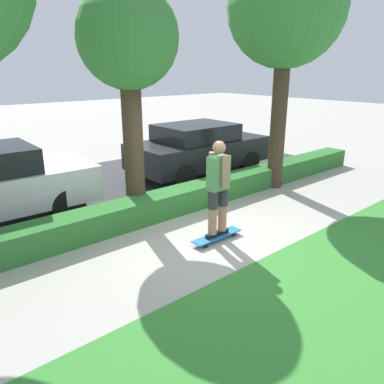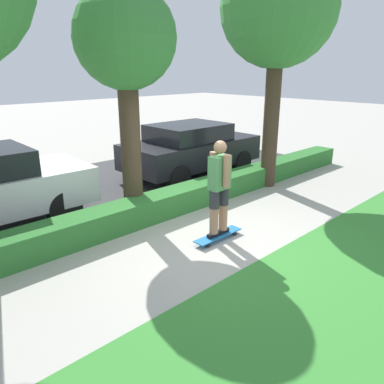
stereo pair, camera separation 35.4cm
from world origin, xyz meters
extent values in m
plane|color=#ADA89E|center=(0.00, 0.00, 0.00)|extent=(60.00, 60.00, 0.00)
cube|color=#388433|center=(0.00, -3.00, 0.01)|extent=(14.06, 4.00, 0.01)
cube|color=#38383A|center=(0.00, 4.20, 0.00)|extent=(14.06, 5.00, 0.01)
cube|color=#2D702D|center=(0.00, 1.60, 0.25)|extent=(14.06, 0.60, 0.50)
cube|color=#1E6BAD|center=(0.12, -0.02, 0.09)|extent=(1.04, 0.24, 0.02)
cylinder|color=black|center=(0.47, -0.11, 0.04)|extent=(0.08, 0.04, 0.08)
cylinder|color=black|center=(0.47, 0.07, 0.04)|extent=(0.08, 0.04, 0.08)
cylinder|color=black|center=(-0.24, -0.11, 0.04)|extent=(0.08, 0.04, 0.08)
cylinder|color=black|center=(-0.24, 0.07, 0.04)|extent=(0.08, 0.04, 0.08)
cube|color=black|center=(-0.01, -0.02, 0.13)|extent=(0.26, 0.09, 0.07)
cylinder|color=#A37556|center=(-0.01, -0.02, 0.57)|extent=(0.16, 0.16, 0.80)
cylinder|color=#2D2D33|center=(-0.01, -0.02, 0.81)|extent=(0.18, 0.18, 0.32)
cube|color=black|center=(0.24, -0.02, 0.13)|extent=(0.26, 0.09, 0.07)
cylinder|color=#A37556|center=(0.24, -0.02, 0.57)|extent=(0.16, 0.16, 0.80)
cylinder|color=#2D2D33|center=(0.24, -0.02, 0.81)|extent=(0.18, 0.18, 0.32)
cube|color=#519356|center=(0.12, -0.02, 1.26)|extent=(0.38, 0.21, 0.59)
cylinder|color=#A37556|center=(0.12, -0.17, 1.32)|extent=(0.13, 0.13, 0.56)
cylinder|color=#A37556|center=(0.12, 0.14, 1.32)|extent=(0.13, 0.13, 0.56)
sphere|color=#A37556|center=(0.12, -0.02, 1.71)|extent=(0.23, 0.23, 0.23)
cylinder|color=#423323|center=(-0.33, 1.97, 1.49)|extent=(0.40, 0.40, 2.98)
sphere|color=#387F38|center=(-0.33, 1.97, 3.50)|extent=(1.89, 1.89, 1.89)
cylinder|color=#423323|center=(3.53, 1.36, 1.77)|extent=(0.39, 0.39, 3.54)
sphere|color=#387F38|center=(3.53, 1.36, 4.29)|extent=(2.73, 2.73, 2.73)
cylinder|color=black|center=(-1.56, 2.58, 0.35)|extent=(0.70, 0.21, 0.70)
cylinder|color=black|center=(-1.56, 4.21, 0.35)|extent=(0.70, 0.21, 0.70)
cube|color=black|center=(2.76, 3.47, 0.68)|extent=(4.01, 1.85, 0.70)
cube|color=black|center=(2.64, 3.47, 1.26)|extent=(2.09, 1.62, 0.46)
cylinder|color=black|center=(4.00, 2.63, 0.33)|extent=(0.67, 0.22, 0.67)
cylinder|color=black|center=(4.00, 4.31, 0.33)|extent=(0.67, 0.22, 0.67)
cylinder|color=black|center=(1.52, 2.63, 0.33)|extent=(0.67, 0.22, 0.67)
cylinder|color=black|center=(1.52, 4.31, 0.33)|extent=(0.67, 0.22, 0.67)
camera|label=1|loc=(-4.23, -4.41, 2.97)|focal=35.00mm
camera|label=2|loc=(-4.49, -4.17, 2.97)|focal=35.00mm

